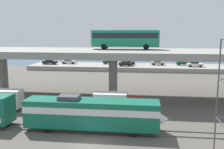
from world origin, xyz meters
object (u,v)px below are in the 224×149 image
object	(u,v)px
parked_car_1	(128,62)
parked_car_4	(195,64)
transit_bus_on_overpass	(125,38)
parked_car_3	(50,62)
service_truck_west	(117,103)
service_truck_east	(1,99)
parked_car_5	(158,62)
parked_car_6	(183,63)
parked_car_7	(110,61)
train_locomotive	(98,113)
parked_car_0	(125,63)
parked_car_2	(69,61)

from	to	relation	value
parked_car_1	parked_car_4	bearing A→B (deg)	-5.89
transit_bus_on_overpass	parked_car_3	size ratio (longest dim) A/B	2.60
service_truck_west	service_truck_east	world-z (taller)	same
parked_car_3	parked_car_1	bearing A→B (deg)	3.56
service_truck_west	parked_car_5	world-z (taller)	service_truck_west
parked_car_6	parked_car_7	world-z (taller)	same
train_locomotive	service_truck_west	size ratio (longest dim) A/B	2.45
parked_car_0	service_truck_east	bearing A→B (deg)	-110.17
parked_car_0	parked_car_4	xyz separation A→B (m)	(20.40, 0.86, 0.00)
transit_bus_on_overpass	service_truck_west	world-z (taller)	transit_bus_on_overpass
train_locomotive	parked_car_0	xyz separation A→B (m)	(-0.39, 48.78, -0.11)
parked_car_4	parked_car_7	bearing A→B (deg)	171.55
transit_bus_on_overpass	parked_car_7	size ratio (longest dim) A/B	2.62
parked_car_4	parked_car_7	world-z (taller)	same
service_truck_west	parked_car_4	world-z (taller)	service_truck_west
parked_car_4	parked_car_3	bearing A→B (deg)	179.33
service_truck_east	parked_car_2	bearing A→B (deg)	-86.23
service_truck_west	service_truck_east	xyz separation A→B (m)	(-17.35, 0.00, 0.00)
parked_car_7	transit_bus_on_overpass	bearing A→B (deg)	101.80
parked_car_2	service_truck_west	bearing A→B (deg)	-66.01
service_truck_west	parked_car_2	distance (m)	50.12
parked_car_2	parked_car_6	distance (m)	36.07
transit_bus_on_overpass	parked_car_3	xyz separation A→B (m)	(-26.20, 31.80, -8.35)
parked_car_7	parked_car_1	bearing A→B (deg)	162.94
parked_car_4	parked_car_6	distance (m)	4.51
service_truck_west	parked_car_4	size ratio (longest dim) A/B	1.47
transit_bus_on_overpass	parked_car_5	bearing A→B (deg)	77.46
parked_car_2	parked_car_4	size ratio (longest dim) A/B	1.02
transit_bus_on_overpass	parked_car_4	size ratio (longest dim) A/B	2.60
service_truck_east	parked_car_5	bearing A→B (deg)	-118.80
service_truck_west	parked_car_5	bearing A→B (deg)	80.23
parked_car_0	parked_car_6	bearing A→B (deg)	13.86
parked_car_1	parked_car_4	distance (m)	19.98
transit_bus_on_overpass	service_truck_east	distance (m)	23.00
transit_bus_on_overpass	parked_car_4	xyz separation A→B (m)	(18.25, 31.28, -8.35)
parked_car_4	parked_car_6	bearing A→B (deg)	129.73
service_truck_east	parked_car_3	world-z (taller)	service_truck_east
train_locomotive	parked_car_3	distance (m)	55.79
parked_car_0	parked_car_1	xyz separation A→B (m)	(0.53, 2.91, 0.00)
parked_car_1	parked_car_3	bearing A→B (deg)	-176.44
parked_car_2	parked_car_7	distance (m)	13.41
transit_bus_on_overpass	parked_car_7	world-z (taller)	transit_bus_on_overpass
service_truck_east	parked_car_5	distance (m)	52.45
parked_car_1	parked_car_5	distance (m)	9.26
train_locomotive	transit_bus_on_overpass	xyz separation A→B (m)	(1.77, 18.36, 8.24)
transit_bus_on_overpass	parked_car_0	distance (m)	31.62
parked_car_7	parked_car_2	bearing A→B (deg)	4.68
service_truck_west	parked_car_2	size ratio (longest dim) A/B	1.45
transit_bus_on_overpass	parked_car_0	world-z (taller)	transit_bus_on_overpass
service_truck_east	parked_car_4	world-z (taller)	service_truck_east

